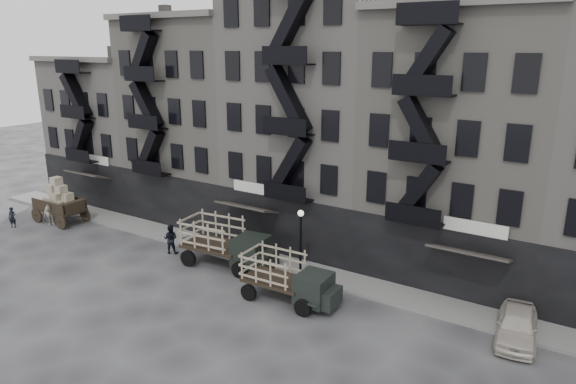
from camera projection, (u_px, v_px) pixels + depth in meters
The scene contains 14 objects.
ground at pixel (232, 284), 29.56m from camera, with size 140.00×140.00×0.00m, color #38383A.
sidewalk at pixel (270, 261), 32.57m from camera, with size 55.00×2.50×0.15m, color slate.
building_west at pixel (125, 129), 46.28m from camera, with size 10.00×11.35×13.20m.
building_midwest at pixel (209, 121), 40.65m from camera, with size 10.00×11.35×16.20m.
building_center at pixel (319, 117), 35.17m from camera, with size 10.00×11.35×18.20m.
building_mideast at pixel (466, 146), 30.23m from camera, with size 10.00×11.35×16.20m.
lamp_post at pixel (301, 235), 29.33m from camera, with size 0.36×0.36×4.28m.
horse at pixel (45, 213), 39.18m from camera, with size 0.97×2.14×1.81m, color beige.
wagon at pixel (58, 197), 39.47m from camera, with size 4.19×2.30×3.51m.
stake_truck_west at pixel (226, 240), 31.53m from camera, with size 6.21×3.01×3.02m.
stake_truck_east at pixel (288, 275), 27.17m from camera, with size 5.39×2.39×2.67m.
car_east at pixel (517, 325), 23.76m from camera, with size 1.75×4.35×1.48m, color beige.
pedestrian_west at pixel (12, 217), 38.53m from camera, with size 0.57×0.38×1.58m, color black.
pedestrian_mid at pixel (171, 239), 33.69m from camera, with size 0.96×0.75×1.98m, color black.
Camera 1 is at (17.31, -20.93, 13.21)m, focal length 32.00 mm.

